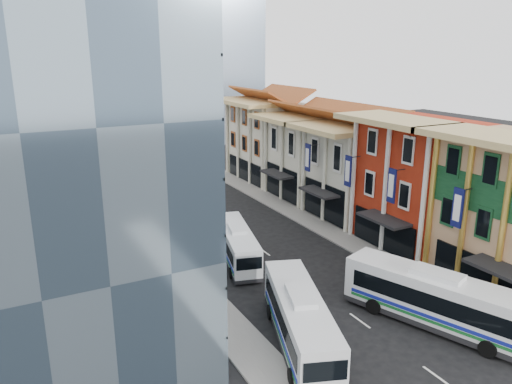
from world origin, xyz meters
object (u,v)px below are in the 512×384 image
bus_left_near (300,319)px  bus_left_far (237,244)px  office_tower (58,101)px  bus_right (435,298)px

bus_left_near → bus_left_far: bus_left_near is taller
office_tower → bus_left_near: office_tower is taller
office_tower → bus_right: size_ratio=2.39×
office_tower → bus_left_near: size_ratio=2.57×
bus_left_near → bus_left_far: 14.01m
bus_right → office_tower: bearing=126.9°
bus_left_far → bus_right: (7.25, -15.93, 0.37)m
bus_left_near → bus_right: 9.69m
bus_left_far → bus_right: size_ratio=0.82×
office_tower → bus_left_far: (13.84, 2.25, -13.36)m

